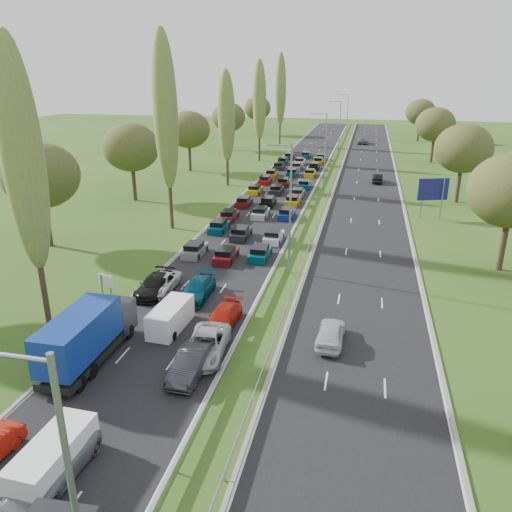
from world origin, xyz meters
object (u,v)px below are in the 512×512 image
Objects in this scene: blue_lorry at (88,335)px; direction_sign at (433,191)px; white_van_front at (57,455)px; near_car_3 at (154,285)px; near_car_2 at (161,283)px; info_sign at (106,283)px; white_van_rear at (172,316)px.

blue_lorry is 47.55m from direction_sign.
direction_sign is (21.55, 49.44, 2.57)m from white_van_front.
blue_lorry reaches higher than near_car_3.
direction_sign is (24.97, 28.91, 2.85)m from near_car_2.
white_van_front is (3.41, -20.53, 0.28)m from near_car_2.
direction_sign reaches higher than blue_lorry.
info_sign reaches higher than near_car_2.
white_van_rear reaches higher than near_car_3.
white_van_rear is 8.06m from info_sign.
blue_lorry reaches higher than info_sign.
white_van_front is at bearing -113.56° from direction_sign.
blue_lorry is 1.88× the size of white_van_rear.
white_van_front reaches higher than near_car_3.
near_car_2 is 0.97× the size of direction_sign.
near_car_2 is 0.69m from near_car_3.
info_sign is at bearing -152.70° from near_car_3.
blue_lorry is at bearing 113.23° from white_van_front.
blue_lorry is (-0.10, -11.47, 1.23)m from near_car_2.
near_car_2 is 4.56m from info_sign.
blue_lorry is 9.77m from white_van_front.
near_car_3 is at bearing -130.64° from direction_sign.
near_car_2 is 6.88m from white_van_rear.
near_car_2 is 1.07× the size of white_van_rear.
direction_sign reaches higher than white_van_front.
info_sign is (-3.83, -2.38, 0.65)m from near_car_2.
direction_sign reaches higher than white_van_rear.
direction_sign reaches higher than near_car_3.
direction_sign is at bearing 49.41° from near_car_3.
white_van_rear is at bearing -121.76° from direction_sign.
near_car_3 is 1.11× the size of white_van_rear.
blue_lorry is at bearing -90.31° from near_car_2.
near_car_2 is at bearing 101.48° from white_van_front.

